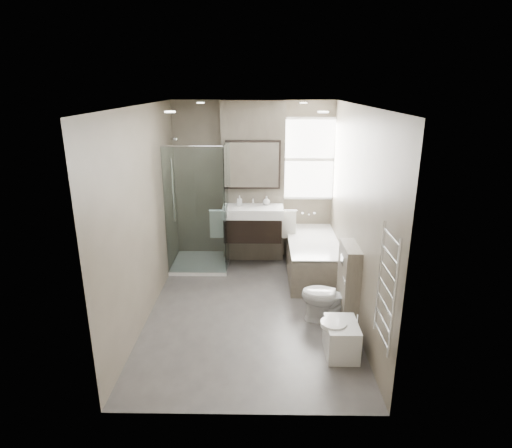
{
  "coord_description": "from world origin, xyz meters",
  "views": [
    {
      "loc": [
        0.15,
        -5.02,
        2.83
      ],
      "look_at": [
        0.07,
        0.15,
        1.13
      ],
      "focal_mm": 30.0,
      "sensor_mm": 36.0,
      "label": 1
    }
  ],
  "objects_px": {
    "toilet": "(328,296)",
    "bidet": "(341,338)",
    "bathtub": "(312,256)",
    "vanity": "(253,223)"
  },
  "relations": [
    {
      "from": "toilet",
      "to": "vanity",
      "type": "bearing_deg",
      "value": -138.21
    },
    {
      "from": "bidet",
      "to": "toilet",
      "type": "bearing_deg",
      "value": 93.66
    },
    {
      "from": "vanity",
      "to": "bidet",
      "type": "relative_size",
      "value": 1.93
    },
    {
      "from": "bathtub",
      "to": "vanity",
      "type": "bearing_deg",
      "value": 160.63
    },
    {
      "from": "bathtub",
      "to": "bidet",
      "type": "bearing_deg",
      "value": -87.52
    },
    {
      "from": "vanity",
      "to": "toilet",
      "type": "bearing_deg",
      "value": -60.24
    },
    {
      "from": "vanity",
      "to": "toilet",
      "type": "xyz_separation_m",
      "value": [
        0.97,
        -1.7,
        -0.4
      ]
    },
    {
      "from": "vanity",
      "to": "toilet",
      "type": "relative_size",
      "value": 1.4
    },
    {
      "from": "bathtub",
      "to": "toilet",
      "type": "height_order",
      "value": "toilet"
    },
    {
      "from": "toilet",
      "to": "bidet",
      "type": "relative_size",
      "value": 1.37
    }
  ]
}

